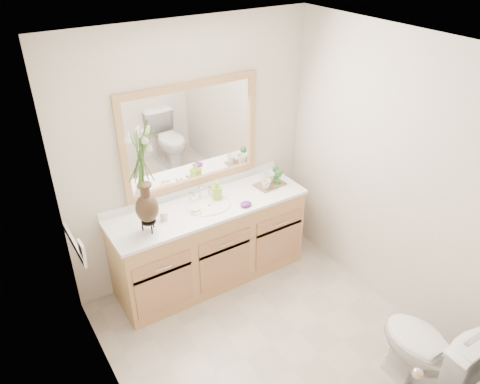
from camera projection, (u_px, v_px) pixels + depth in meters
floor at (271, 344)px, 3.88m from camera, size 2.60×2.60×0.00m
ceiling at (286, 52)px, 2.66m from camera, size 2.40×2.60×0.02m
wall_back at (192, 156)px, 4.22m from camera, size 2.40×0.02×2.40m
wall_front at (432, 351)px, 2.33m from camera, size 2.40×0.02×2.40m
wall_left at (111, 288)px, 2.72m from camera, size 0.02×2.60×2.40m
wall_right at (395, 180)px, 3.83m from camera, size 0.02×2.60×2.40m
vanity at (210, 243)px, 4.42m from camera, size 1.80×0.55×0.80m
counter at (209, 206)px, 4.20m from camera, size 1.84×0.57×0.03m
sink at (210, 211)px, 4.21m from camera, size 0.38×0.34×0.23m
mirror at (192, 136)px, 4.10m from camera, size 1.32×0.04×0.97m
switch_plate at (82, 249)px, 3.39m from camera, size 0.02×0.12×0.12m
toilet at (427, 353)px, 3.35m from camera, size 0.42×0.75×0.74m
flower_vase at (142, 164)px, 3.55m from camera, size 0.22×0.22×0.90m
tumbler at (164, 216)px, 3.97m from camera, size 0.06×0.06×0.08m
soap_dish at (196, 211)px, 4.09m from camera, size 0.11×0.11×0.03m
soap_bottle at (217, 191)px, 4.25m from camera, size 0.10×0.10×0.17m
purple_dish at (246, 204)px, 4.17m from camera, size 0.13×0.12×0.04m
tray at (270, 184)px, 4.50m from camera, size 0.30×0.22×0.01m
mug_left at (266, 184)px, 4.40m from camera, size 0.11×0.11×0.09m
mug_right at (269, 178)px, 4.49m from camera, size 0.15×0.15×0.11m
goblet_front at (278, 174)px, 4.45m from camera, size 0.07×0.07×0.15m
goblet_back at (275, 170)px, 4.55m from camera, size 0.06×0.06×0.13m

